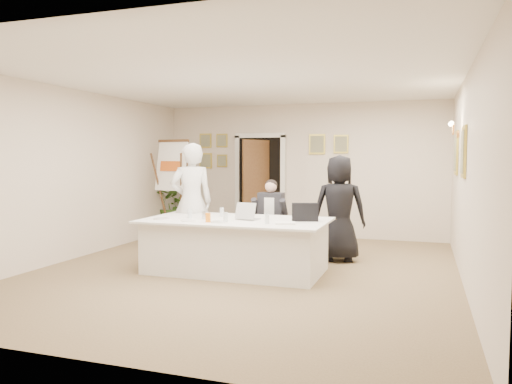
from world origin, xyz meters
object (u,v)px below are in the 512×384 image
Objects in this scene: laptop_bag at (305,212)px; steel_jug at (205,215)px; paper_stack at (285,223)px; potted_palm at (176,204)px; oj_glass at (208,218)px; laptop at (248,210)px; seated_man at (270,218)px; standing_woman at (339,208)px; flip_chart at (175,195)px; conference_table at (236,245)px; standing_man at (191,202)px.

laptop_bag reaches higher than steel_jug.
laptop_bag is at bearing 64.48° from paper_stack.
potted_palm is 9.71× the size of oj_glass.
laptop is at bearing 166.86° from laptop_bag.
seated_man is at bearing -36.60° from potted_palm.
laptop_bag is at bearing 9.46° from steel_jug.
seated_man reaches higher than paper_stack.
steel_jug reaches higher than paper_stack.
potted_palm is at bearing 134.71° from paper_stack.
standing_woman is 4.64× the size of laptop_bag.
standing_woman is 1.36× the size of potted_palm.
conference_table is at bearing -45.70° from flip_chart.
conference_table is 3.11m from flip_chart.
laptop_bag is 1.46m from steel_jug.
standing_man reaches higher than conference_table.
seated_man is 12.05× the size of steel_jug.
laptop is at bearing -85.38° from seated_man.
standing_man reaches higher than standing_woman.
standing_woman is 6.43× the size of paper_stack.
seated_man is 1.42m from steel_jug.
laptop is (0.18, 0.04, 0.52)m from conference_table.
standing_man is at bearing 126.31° from oj_glass.
standing_woman is at bearing 56.32° from laptop.
paper_stack is at bearing -18.65° from conference_table.
conference_table is 1.35× the size of flip_chart.
conference_table is 1.56× the size of standing_woman.
steel_jug is (0.57, -0.73, -0.12)m from standing_man.
standing_man is at bearing 154.47° from paper_stack.
oj_glass is (1.90, -2.63, -0.08)m from flip_chart.
standing_woman is at bearing 43.78° from conference_table.
laptop_bag is at bearing -33.55° from flip_chart.
standing_woman reaches higher than conference_table.
flip_chart is 1.58× the size of potted_palm.
conference_table is at bearing 60.56° from oj_glass.
laptop is at bearing 48.24° from oj_glass.
seated_man is (0.18, 1.14, 0.27)m from conference_table.
flip_chart is 18.08× the size of steel_jug.
flip_chart is at bearing 140.19° from paper_stack.
flip_chart reaches higher than standing_man.
conference_table is at bearing 37.19° from standing_woman.
paper_stack is at bearing 8.25° from oj_glass.
flip_chart reaches higher than laptop.
flip_chart is 3.25m from oj_glass.
standing_man is at bearing 127.94° from steel_jug.
standing_man reaches higher than potted_palm.
laptop is at bearing 121.24° from standing_man.
standing_man is 14.66× the size of oj_glass.
potted_palm reaches higher than conference_table.
steel_jug is (-1.44, -0.24, -0.07)m from laptop_bag.
laptop is 0.64m from oj_glass.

